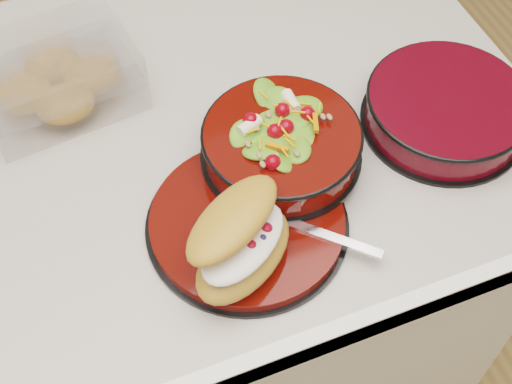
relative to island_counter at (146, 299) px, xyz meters
name	(u,v)px	position (x,y,z in m)	size (l,w,h in m)	color
island_counter	(146,299)	(0.00, 0.00, 0.00)	(1.24, 0.74, 0.90)	silver
dinner_plate	(248,222)	(0.14, -0.19, 0.46)	(0.26, 0.26, 0.02)	black
salad_bowl	(282,140)	(0.22, -0.11, 0.50)	(0.22, 0.22, 0.09)	black
croissant	(241,240)	(0.11, -0.24, 0.51)	(0.17, 0.17, 0.09)	#BA7E38
fork	(311,230)	(0.21, -0.24, 0.47)	(0.14, 0.13, 0.00)	silver
pastry_box	(57,78)	(-0.03, 0.12, 0.49)	(0.23, 0.18, 0.09)	white
extra_bowl	(446,108)	(0.46, -0.13, 0.48)	(0.23, 0.23, 0.05)	black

